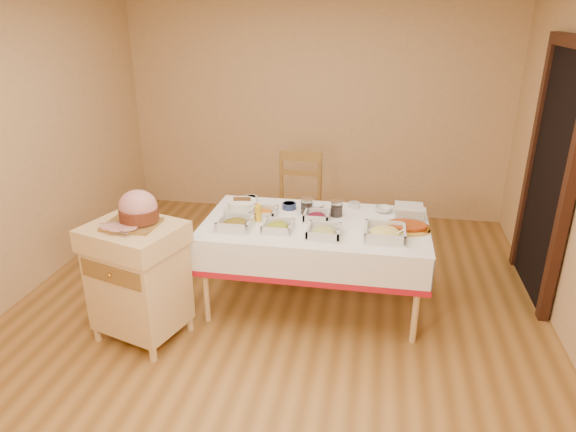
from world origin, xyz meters
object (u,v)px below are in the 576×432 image
at_px(dining_table, 315,240).
at_px(plate_stack, 409,212).
at_px(brass_platter, 406,227).
at_px(bread_basket, 242,205).
at_px(preserve_jar_left, 307,207).
at_px(butcher_cart, 138,275).
at_px(preserve_jar_right, 337,209).
at_px(mustard_bottle, 258,213).
at_px(ham_on_board, 137,210).
at_px(dining_chair, 298,204).

distance_m(dining_table, plate_stack, 0.82).
bearing_deg(brass_platter, bread_basket, 172.63).
distance_m(dining_table, preserve_jar_left, 0.31).
bearing_deg(dining_table, butcher_cart, -150.64).
height_order(preserve_jar_right, mustard_bottle, mustard_bottle).
bearing_deg(dining_table, ham_on_board, -150.97).
bearing_deg(dining_chair, ham_on_board, -118.48).
relative_size(butcher_cart, preserve_jar_right, 6.95).
bearing_deg(mustard_bottle, bread_basket, 131.99).
relative_size(preserve_jar_left, brass_platter, 0.35).
bearing_deg(dining_chair, butcher_cart, -119.07).
xyz_separation_m(preserve_jar_right, brass_platter, (0.57, -0.20, -0.04)).
bearing_deg(mustard_bottle, preserve_jar_left, 33.35).
bearing_deg(butcher_cart, dining_chair, 60.93).
bearing_deg(dining_table, dining_chair, 107.13).
distance_m(ham_on_board, mustard_bottle, 0.98).
distance_m(dining_chair, preserve_jar_right, 0.98).
bearing_deg(preserve_jar_left, dining_table, -61.96).
bearing_deg(brass_platter, dining_table, 178.50).
distance_m(dining_chair, mustard_bottle, 1.10).
height_order(ham_on_board, preserve_jar_left, ham_on_board).
height_order(ham_on_board, mustard_bottle, ham_on_board).
bearing_deg(mustard_bottle, brass_platter, 1.63).
bearing_deg(ham_on_board, preserve_jar_left, 37.81).
distance_m(butcher_cart, dining_chair, 1.93).
height_order(dining_chair, preserve_jar_left, dining_chair).
height_order(dining_chair, brass_platter, dining_chair).
bearing_deg(brass_platter, butcher_cart, -160.90).
distance_m(ham_on_board, brass_platter, 2.05).
xyz_separation_m(dining_table, bread_basket, (-0.66, 0.16, 0.21)).
bearing_deg(bread_basket, preserve_jar_right, 1.22).
xyz_separation_m(dining_table, ham_on_board, (-1.20, -0.67, 0.44)).
relative_size(preserve_jar_left, preserve_jar_right, 1.00).
height_order(mustard_bottle, brass_platter, mustard_bottle).
height_order(butcher_cart, preserve_jar_right, butcher_cart).
bearing_deg(butcher_cart, dining_table, 29.36).
bearing_deg(dining_chair, preserve_jar_right, -60.45).
height_order(ham_on_board, plate_stack, ham_on_board).
xyz_separation_m(preserve_jar_left, brass_platter, (0.82, -0.21, -0.04)).
xyz_separation_m(preserve_jar_left, preserve_jar_right, (0.26, -0.01, -0.00)).
distance_m(bread_basket, brass_platter, 1.39).
bearing_deg(dining_table, bread_basket, 166.35).
bearing_deg(brass_platter, preserve_jar_left, 165.88).
bearing_deg(plate_stack, preserve_jar_left, -175.41).
distance_m(dining_table, bread_basket, 0.71).
bearing_deg(butcher_cart, mustard_bottle, 39.75).
bearing_deg(mustard_bottle, preserve_jar_right, 20.28).
bearing_deg(ham_on_board, dining_table, 29.03).
relative_size(butcher_cart, preserve_jar_left, 6.94).
xyz_separation_m(mustard_bottle, bread_basket, (-0.19, 0.21, -0.03)).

